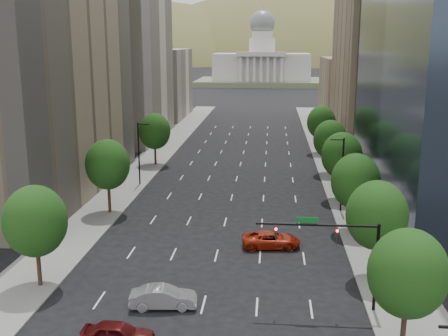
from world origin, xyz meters
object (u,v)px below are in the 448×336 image
(traffic_signal, at_px, (344,247))
(car_red_far, at_px, (271,240))
(capitol, at_px, (262,66))
(car_silver, at_px, (163,297))
(car_maroon, at_px, (118,334))

(traffic_signal, distance_m, car_red_far, 14.37)
(capitol, xyz_separation_m, car_silver, (-3.00, -220.43, -7.73))
(capitol, bearing_deg, car_red_far, -88.56)
(car_maroon, bearing_deg, capitol, -0.61)
(car_red_far, bearing_deg, capitol, -5.22)
(capitol, distance_m, car_silver, 220.58)
(car_silver, bearing_deg, capitol, -7.07)
(car_maroon, distance_m, car_red_far, 21.51)
(capitol, relative_size, car_red_far, 10.38)
(traffic_signal, xyz_separation_m, car_silver, (-13.53, -0.72, -4.33))
(traffic_signal, height_order, capitol, capitol)
(capitol, height_order, car_maroon, capitol)
(car_maroon, bearing_deg, traffic_signal, -67.23)
(traffic_signal, relative_size, capitol, 0.15)
(car_silver, height_order, car_red_far, car_silver)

